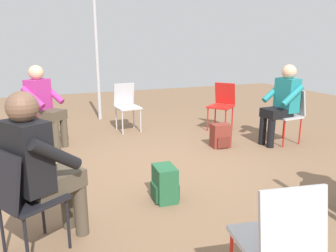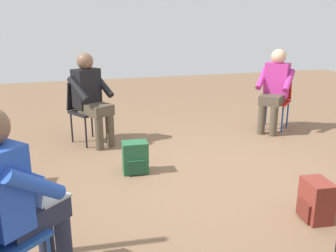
% 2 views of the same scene
% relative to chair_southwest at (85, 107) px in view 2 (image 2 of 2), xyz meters
% --- Properties ---
extents(ground_plane, '(14.00, 14.00, 0.00)m').
position_rel_chair_southwest_xyz_m(ground_plane, '(1.62, 1.18, -0.50)').
color(ground_plane, brown).
extents(chair_southwest, '(0.57, 0.56, 0.85)m').
position_rel_chair_southwest_xyz_m(chair_southwest, '(0.00, 0.00, 0.00)').
color(chair_southwest, black).
rests_on(chair_southwest, ground).
extents(chair_northwest, '(0.58, 0.58, 0.85)m').
position_rel_chair_southwest_xyz_m(chair_northwest, '(0.15, 2.92, 0.00)').
color(chair_northwest, red).
rests_on(chair_northwest, ground).
extents(person_with_laptop, '(0.63, 0.64, 1.24)m').
position_rel_chair_southwest_xyz_m(person_with_laptop, '(2.97, -0.61, 0.20)').
color(person_with_laptop, '#23283D').
rests_on(person_with_laptop, ground).
extents(person_in_magenta, '(0.63, 0.63, 1.24)m').
position_rel_chair_southwest_xyz_m(person_in_magenta, '(0.27, 2.80, 0.20)').
color(person_in_magenta, '#4C4233').
rests_on(person_in_magenta, ground).
extents(person_in_black, '(0.63, 0.62, 1.24)m').
position_rel_chair_southwest_xyz_m(person_in_black, '(0.14, 0.08, 0.20)').
color(person_in_black, '#4C4233').
rests_on(person_in_black, ground).
extents(backpack_near_laptop_user, '(0.30, 0.27, 0.36)m').
position_rel_chair_southwest_xyz_m(backpack_near_laptop_user, '(2.72, 1.75, -0.34)').
color(backpack_near_laptop_user, maroon).
rests_on(backpack_near_laptop_user, ground).
extents(backpack_by_empty_chair, '(0.26, 0.29, 0.36)m').
position_rel_chair_southwest_xyz_m(backpack_by_empty_chair, '(1.28, 0.45, -0.34)').
color(backpack_by_empty_chair, '#235B38').
rests_on(backpack_by_empty_chair, ground).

